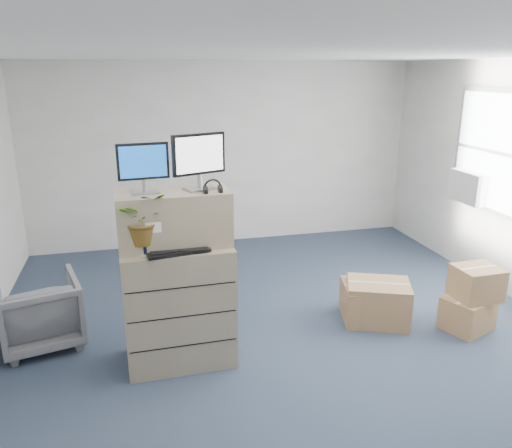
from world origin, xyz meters
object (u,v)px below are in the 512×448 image
object	(u,v)px
monitor_left	(143,165)
keyboard	(177,251)
office_chair	(40,309)
potted_plant	(143,225)
water_bottle	(180,227)
filing_cabinet_lower	(179,304)
monitor_right	(199,158)

from	to	relation	value
monitor_left	keyboard	size ratio (longest dim) A/B	0.80
monitor_left	office_chair	world-z (taller)	monitor_left
keyboard	potted_plant	bearing A→B (deg)	160.00
keyboard	office_chair	distance (m)	1.73
keyboard	water_bottle	distance (m)	0.27
filing_cabinet_lower	office_chair	xyz separation A→B (m)	(-1.33, 0.62, -0.19)
filing_cabinet_lower	potted_plant	size ratio (longest dim) A/B	2.16
water_bottle	office_chair	xyz separation A→B (m)	(-1.37, 0.56, -0.92)
filing_cabinet_lower	monitor_right	bearing A→B (deg)	11.13
monitor_left	office_chair	bearing A→B (deg)	145.69
keyboard	potted_plant	distance (m)	0.37
monitor_right	office_chair	xyz separation A→B (m)	(-1.57, 0.57, -1.54)
potted_plant	office_chair	bearing A→B (deg)	145.16
monitor_left	water_bottle	bearing A→B (deg)	-2.13
monitor_right	office_chair	size ratio (longest dim) A/B	0.64
filing_cabinet_lower	monitor_right	xyz separation A→B (m)	(0.24, 0.05, 1.35)
monitor_left	monitor_right	distance (m)	0.48
monitor_left	potted_plant	distance (m)	0.51
keyboard	office_chair	xyz separation A→B (m)	(-1.33, 0.78, -0.78)
office_chair	monitor_left	bearing A→B (deg)	137.85
filing_cabinet_lower	monitor_right	world-z (taller)	monitor_right
monitor_left	water_bottle	distance (m)	0.65
water_bottle	keyboard	bearing A→B (deg)	-101.92
filing_cabinet_lower	monitor_left	xyz separation A→B (m)	(-0.24, 0.04, 1.31)
potted_plant	filing_cabinet_lower	bearing A→B (deg)	22.40
filing_cabinet_lower	potted_plant	distance (m)	0.88
filing_cabinet_lower	keyboard	size ratio (longest dim) A/B	2.11
office_chair	filing_cabinet_lower	bearing A→B (deg)	140.96
monitor_left	office_chair	xyz separation A→B (m)	(-1.09, 0.58, -1.50)
monitor_left	office_chair	distance (m)	1.95
monitor_right	office_chair	bearing A→B (deg)	140.10
monitor_right	keyboard	bearing A→B (deg)	-158.24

